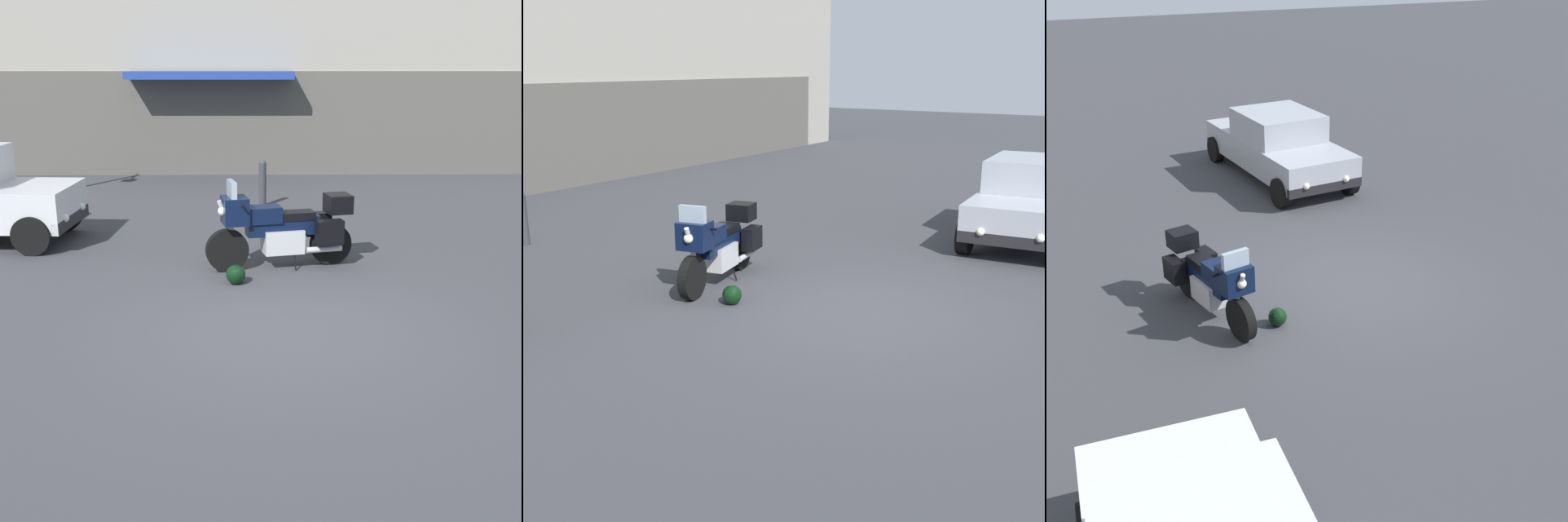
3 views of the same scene
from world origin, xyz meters
The scene contains 4 objects.
ground_plane centered at (0.00, 0.00, 0.00)m, with size 80.00×80.00×0.00m, color #38383D.
motorcycle centered at (0.05, 2.41, 0.62)m, with size 2.24×1.01×1.36m.
helmet centered at (-0.64, 1.62, 0.14)m, with size 0.28×0.28×0.28m, color black.
bollard_curbside centered at (-0.19, 6.90, 0.53)m, with size 0.16×0.16×1.01m.
Camera 1 is at (-0.40, -7.13, 2.97)m, focal length 45.02 mm.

